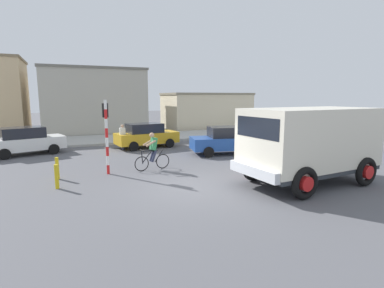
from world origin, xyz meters
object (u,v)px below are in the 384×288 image
truck_foreground (309,141)px  cyclist (152,151)px  bollard_far (57,168)px  traffic_light_pole (106,126)px  car_red_near (146,135)px  car_far_side (226,140)px  car_white_mid (25,141)px  bollard_near (57,177)px  pedestrian_near_kerb (123,137)px

truck_foreground → cyclist: bearing=137.6°
cyclist → bollard_far: bearing=-179.7°
traffic_light_pole → bollard_far: 2.58m
car_red_near → car_far_side: (3.74, -4.00, 0.00)m
car_far_side → car_white_mid: bearing=158.3°
car_white_mid → cyclist: bearing=-48.0°
car_red_near → car_white_mid: 7.04m
traffic_light_pole → bollard_far: bearing=-176.9°
traffic_light_pole → car_white_mid: (-3.76, 6.30, -1.25)m
traffic_light_pole → car_red_near: bearing=61.3°
traffic_light_pole → car_far_side: traffic_light_pole is taller
cyclist → truck_foreground: bearing=-42.4°
car_red_near → bollard_near: (-5.29, -7.50, -0.37)m
pedestrian_near_kerb → bollard_far: (-3.68, -5.72, -0.40)m
traffic_light_pole → pedestrian_near_kerb: size_ratio=1.98×
car_red_near → car_far_side: size_ratio=0.99×
car_white_mid → pedestrian_near_kerb: bearing=-7.2°
cyclist → car_white_mid: (-5.75, 6.39, -0.05)m
truck_foreground → bollard_near: size_ratio=6.22×
car_red_near → car_far_side: bearing=-46.9°
truck_foreground → pedestrian_near_kerb: size_ratio=3.46×
car_white_mid → bollard_near: (1.75, -7.80, -0.37)m
car_white_mid → bollard_near: 8.01m
cyclist → car_white_mid: cyclist is taller
pedestrian_near_kerb → traffic_light_pole: bearing=-106.6°
car_far_side → traffic_light_pole: bearing=-164.1°
car_red_near → cyclist: bearing=-102.0°
traffic_light_pole → cyclist: bearing=-2.6°
truck_foreground → car_red_near: (-3.61, 10.57, -0.85)m
cyclist → car_red_near: (1.29, 6.09, -0.05)m
bollard_near → bollard_far: bearing=90.0°
truck_foreground → cyclist: truck_foreground is taller
traffic_light_pole → pedestrian_near_kerb: (1.67, 5.61, -1.22)m
car_far_side → pedestrian_near_kerb: 6.45m
cyclist → car_red_near: size_ratio=0.41×
truck_foreground → car_red_near: bearing=108.9°
truck_foreground → bollard_near: (-8.90, 3.06, -1.22)m
car_far_side → bollard_near: car_far_side is taller
car_white_mid → car_far_side: bearing=-21.7°
car_red_near → car_white_mid: (-7.04, 0.30, 0.00)m
car_white_mid → truck_foreground: bearing=-45.6°
pedestrian_near_kerb → bollard_near: size_ratio=1.80×
bollard_near → traffic_light_pole: bearing=36.9°
truck_foreground → car_far_side: bearing=88.8°
cyclist → car_far_side: size_ratio=0.40×
truck_foreground → traffic_light_pole: traffic_light_pole is taller
cyclist → traffic_light_pole: 2.33m
traffic_light_pole → bollard_far: (-2.01, -0.11, -1.62)m
truck_foreground → car_white_mid: bearing=134.4°
cyclist → traffic_light_pole: size_ratio=0.54×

